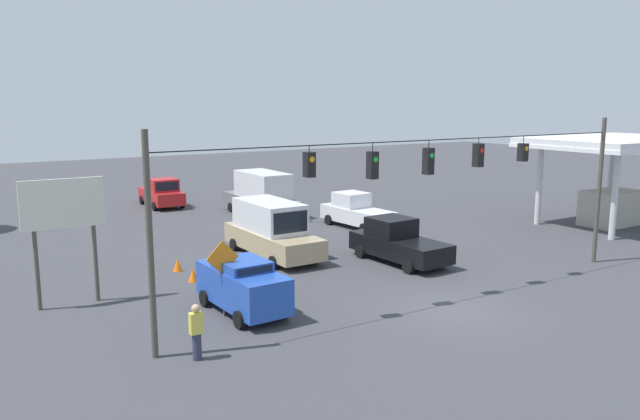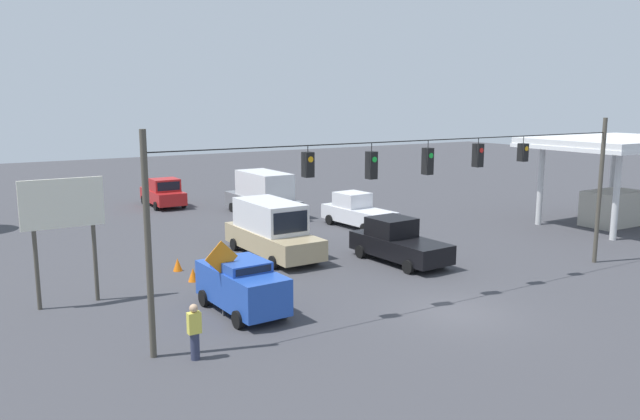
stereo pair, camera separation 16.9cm
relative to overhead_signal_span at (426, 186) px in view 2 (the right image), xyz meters
name	(u,v)px [view 2 (the right image)]	position (x,y,z in m)	size (l,w,h in m)	color
ground_plane	(457,312)	(-0.06, 1.88, -4.58)	(140.00, 140.00, 0.00)	#3D3D42
overhead_signal_span	(426,186)	(0.00, 0.00, 0.00)	(21.99, 0.38, 7.01)	#4C473D
box_truck_tan_withflow_mid	(272,229)	(1.89, -9.44, -3.20)	(2.62, 6.73, 2.79)	tan
pickup_truck_white_oncoming_far	(357,212)	(-5.94, -13.11, -3.60)	(2.44, 5.45, 2.12)	silver
pickup_truck_black_crossing_near	(398,242)	(-2.82, -5.14, -3.60)	(2.54, 5.52, 2.12)	black
pickup_truck_red_withflow_deep	(163,193)	(1.97, -26.91, -3.60)	(2.32, 5.10, 2.12)	red
box_truck_grey_oncoming_deep	(263,194)	(-2.68, -19.65, -3.09)	(2.68, 7.23, 3.02)	slate
sedan_blue_parked_shoulder	(242,285)	(6.77, -2.36, -3.53)	(2.17, 4.51, 2.02)	#234CB2
traffic_cone_nearest	(218,290)	(6.82, -4.54, -4.27)	(0.43, 0.43, 0.60)	orange
traffic_cone_second	(193,275)	(6.94, -7.14, -4.27)	(0.43, 0.43, 0.60)	orange
traffic_cone_third	(178,265)	(6.95, -9.14, -4.27)	(0.43, 0.43, 0.60)	orange
gas_station	(616,162)	(-19.99, -5.15, -0.56)	(10.74, 7.50, 5.53)	silver
roadside_billboard	(63,215)	(12.14, -6.65, -1.04)	(3.03, 0.16, 4.93)	#4C473D
work_zone_sign	(222,264)	(7.55, -2.32, -2.59)	(1.27, 0.06, 2.84)	slate
pedestrian	(194,332)	(9.79, 0.85, -3.68)	(0.40, 0.28, 1.77)	#2D334C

